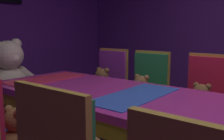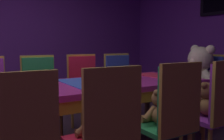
{
  "view_description": "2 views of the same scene",
  "coord_description": "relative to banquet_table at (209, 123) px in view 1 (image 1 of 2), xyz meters",
  "views": [
    {
      "loc": [
        -1.47,
        -0.45,
        1.19
      ],
      "look_at": [
        -0.05,
        0.69,
        0.91
      ],
      "focal_mm": 40.79,
      "sensor_mm": 36.0,
      "label": 1
    },
    {
      "loc": [
        2.17,
        -0.49,
        1.12
      ],
      "look_at": [
        0.09,
        0.77,
        0.87
      ],
      "focal_mm": 39.83,
      "sensor_mm": 36.0,
      "label": 2
    }
  ],
  "objects": [
    {
      "name": "throne_chair",
      "position": [
        0.0,
        2.34,
        -0.06
      ],
      "size": [
        0.41,
        0.42,
        0.98
      ],
      "rotation": [
        0.0,
        0.0,
        -1.57
      ],
      "color": "#2D47B2",
      "rests_on": "ground_plane"
    },
    {
      "name": "chair_right_4",
      "position": [
        0.81,
        0.89,
        -0.06
      ],
      "size": [
        0.42,
        0.41,
        0.98
      ],
      "rotation": [
        0.0,
        0.0,
        3.14
      ],
      "color": "#268C4C",
      "rests_on": "ground_plane"
    },
    {
      "name": "king_teddy_bear",
      "position": [
        0.0,
        2.17,
        0.08
      ],
      "size": [
        0.69,
        0.53,
        0.65
      ],
      "rotation": [
        0.0,
        0.0,
        -1.57
      ],
      "color": "beige",
      "rests_on": "throne_chair"
    },
    {
      "name": "chair_right_5",
      "position": [
        0.84,
        1.43,
        -0.06
      ],
      "size": [
        0.42,
        0.41,
        0.98
      ],
      "rotation": [
        0.0,
        0.0,
        3.14
      ],
      "color": "purple",
      "rests_on": "ground_plane"
    },
    {
      "name": "teddy_left_4",
      "position": [
        -0.69,
        0.9,
        -0.07
      ],
      "size": [
        0.24,
        0.31,
        0.29
      ],
      "color": "brown",
      "rests_on": "chair_left_4"
    },
    {
      "name": "banquet_table",
      "position": [
        0.0,
        0.0,
        0.0
      ],
      "size": [
        0.9,
        3.6,
        0.75
      ],
      "color": "#B22D8C",
      "rests_on": "ground_plane"
    },
    {
      "name": "teddy_right_5",
      "position": [
        0.69,
        1.43,
        -0.06
      ],
      "size": [
        0.26,
        0.34,
        0.32
      ],
      "rotation": [
        0.0,
        0.0,
        3.14
      ],
      "color": "brown",
      "rests_on": "chair_right_5"
    },
    {
      "name": "teddy_right_4",
      "position": [
        0.67,
        0.89,
        -0.07
      ],
      "size": [
        0.25,
        0.32,
        0.3
      ],
      "rotation": [
        0.0,
        0.0,
        3.14
      ],
      "color": "olive",
      "rests_on": "chair_right_4"
    },
    {
      "name": "teddy_right_3",
      "position": [
        0.69,
        0.29,
        -0.08
      ],
      "size": [
        0.24,
        0.3,
        0.29
      ],
      "rotation": [
        0.0,
        0.0,
        3.14
      ],
      "color": "brown",
      "rests_on": "chair_right_3"
    },
    {
      "name": "chair_right_3",
      "position": [
        0.83,
        0.29,
        -0.06
      ],
      "size": [
        0.42,
        0.41,
        0.98
      ],
      "rotation": [
        0.0,
        0.0,
        3.14
      ],
      "color": "red",
      "rests_on": "ground_plane"
    }
  ]
}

